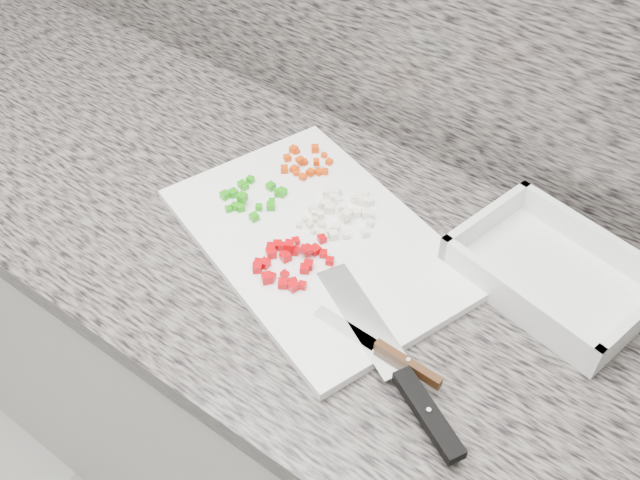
{
  "coord_description": "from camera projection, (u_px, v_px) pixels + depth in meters",
  "views": [
    {
      "loc": [
        0.55,
        0.82,
        1.7
      ],
      "look_at": [
        0.11,
        1.42,
        0.94
      ],
      "focal_mm": 40.0,
      "sensor_mm": 36.0,
      "label": 1
    }
  ],
  "objects": [
    {
      "name": "carrot_pile",
      "position": [
        304.0,
        162.0,
        1.22
      ],
      "size": [
        0.09,
        0.09,
        0.02
      ],
      "color": "#D53B04",
      "rests_on": "cutting_board"
    },
    {
      "name": "countertop",
      "position": [
        274.0,
        231.0,
        1.16
      ],
      "size": [
        3.96,
        0.64,
        0.04
      ],
      "primitive_type": "cube",
      "color": "#655F59",
      "rests_on": "cabinet"
    },
    {
      "name": "onion_pile",
      "position": [
        343.0,
        209.0,
        1.13
      ],
      "size": [
        0.12,
        0.12,
        0.02
      ],
      "color": "white",
      "rests_on": "cutting_board"
    },
    {
      "name": "garlic_pile",
      "position": [
        316.0,
        226.0,
        1.11
      ],
      "size": [
        0.06,
        0.04,
        0.01
      ],
      "color": "beige",
      "rests_on": "cutting_board"
    },
    {
      "name": "cabinet",
      "position": [
        284.0,
        384.0,
        1.48
      ],
      "size": [
        3.92,
        0.62,
        0.86
      ],
      "primitive_type": "cube",
      "color": "beige",
      "rests_on": "ground"
    },
    {
      "name": "tray",
      "position": [
        553.0,
        275.0,
        1.04
      ],
      "size": [
        0.31,
        0.25,
        0.06
      ],
      "rotation": [
        0.0,
        0.0,
        -0.22
      ],
      "color": "white",
      "rests_on": "countertop"
    },
    {
      "name": "paring_knife",
      "position": [
        391.0,
        354.0,
        0.94
      ],
      "size": [
        0.2,
        0.02,
        0.02
      ],
      "rotation": [
        0.0,
        0.0,
        -0.04
      ],
      "color": "silver",
      "rests_on": "cutting_board"
    },
    {
      "name": "green_pepper_pile",
      "position": [
        252.0,
        197.0,
        1.15
      ],
      "size": [
        0.09,
        0.1,
        0.02
      ],
      "color": "#1F980D",
      "rests_on": "cutting_board"
    },
    {
      "name": "cutting_board",
      "position": [
        317.0,
        240.0,
        1.11
      ],
      "size": [
        0.55,
        0.45,
        0.02
      ],
      "primitive_type": "cube",
      "rotation": [
        0.0,
        0.0,
        -0.33
      ],
      "color": "white",
      "rests_on": "countertop"
    },
    {
      "name": "chef_knife",
      "position": [
        404.0,
        378.0,
        0.91
      ],
      "size": [
        0.32,
        0.19,
        0.02
      ],
      "rotation": [
        0.0,
        0.0,
        -0.49
      ],
      "color": "silver",
      "rests_on": "cutting_board"
    },
    {
      "name": "red_pepper_pile",
      "position": [
        289.0,
        260.0,
        1.05
      ],
      "size": [
        0.1,
        0.13,
        0.02
      ],
      "color": "#BE0209",
      "rests_on": "cutting_board"
    }
  ]
}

